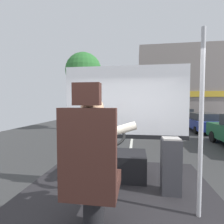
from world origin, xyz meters
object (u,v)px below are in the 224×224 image
steering_console (111,163)px  handrail_pole (201,124)px  bus_driver (94,147)px  parked_car_blue (202,122)px  parked_car_black (182,115)px  fare_box (171,166)px  driver_seat (91,172)px

steering_console → handrail_pole: size_ratio=0.56×
bus_driver → parked_car_blue: bearing=66.0°
bus_driver → parked_car_black: size_ratio=0.19×
fare_box → parked_car_black: bearing=75.5°
steering_console → handrail_pole: bearing=-37.9°
fare_box → parked_car_blue: (4.12, 10.41, -0.47)m
driver_seat → steering_console: 1.29m
bus_driver → driver_seat: bearing=-90.0°
driver_seat → handrail_pole: (1.05, 0.42, 0.39)m
bus_driver → parked_car_blue: bus_driver is taller
driver_seat → bus_driver: 0.22m
handrail_pole → parked_car_black: 16.31m
driver_seat → parked_car_black: size_ratio=0.32×
handrail_pole → bus_driver: bearing=-163.5°
bus_driver → parked_car_blue: size_ratio=0.18×
steering_console → parked_car_blue: bearing=63.7°
handrail_pole → parked_car_black: bearing=76.6°
parked_car_blue → parked_car_black: 4.99m
driver_seat → bus_driver: driver_seat is taller
fare_box → parked_car_black: fare_box is taller
parked_car_blue → handrail_pole: bearing=-109.8°
parked_car_blue → fare_box: bearing=-111.6°
handrail_pole → parked_car_blue: size_ratio=0.44×
steering_console → fare_box: bearing=-24.5°
bus_driver → fare_box: bearing=41.5°
bus_driver → steering_console: bus_driver is taller
parked_car_blue → parked_car_black: (-0.15, 4.99, 0.07)m
handrail_pole → parked_car_blue: bearing=70.2°
driver_seat → handrail_pole: bearing=21.6°
driver_seat → steering_console: size_ratio=1.23×
fare_box → parked_car_blue: size_ratio=0.17×
parked_car_blue → parked_car_black: parked_car_black is taller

